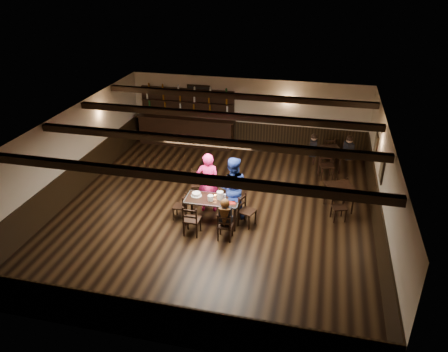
% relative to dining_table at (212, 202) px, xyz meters
% --- Properties ---
extents(ground, '(10.00, 10.00, 0.00)m').
position_rel_dining_table_xyz_m(ground, '(-0.08, 0.60, -0.66)').
color(ground, black).
rests_on(ground, ground).
extents(room_shell, '(9.02, 10.02, 2.71)m').
position_rel_dining_table_xyz_m(room_shell, '(-0.07, 0.64, 1.08)').
color(room_shell, beige).
rests_on(room_shell, ground).
extents(dining_table, '(1.51, 0.78, 0.75)m').
position_rel_dining_table_xyz_m(dining_table, '(0.00, 0.00, 0.00)').
color(dining_table, black).
rests_on(dining_table, ground).
extents(chair_near_left, '(0.43, 0.41, 0.90)m').
position_rel_dining_table_xyz_m(chair_near_left, '(-0.39, -0.76, -0.14)').
color(chair_near_left, black).
rests_on(chair_near_left, ground).
extents(chair_near_right, '(0.38, 0.36, 0.80)m').
position_rel_dining_table_xyz_m(chair_near_right, '(0.53, -0.77, -0.20)').
color(chair_near_right, black).
rests_on(chair_near_right, ground).
extents(chair_end_left, '(0.35, 0.36, 0.77)m').
position_rel_dining_table_xyz_m(chair_end_left, '(-0.89, -0.00, -0.21)').
color(chair_end_left, black).
rests_on(chair_end_left, ground).
extents(chair_end_right, '(0.52, 0.53, 0.89)m').
position_rel_dining_table_xyz_m(chair_end_right, '(0.89, 0.10, -0.14)').
color(chair_end_right, black).
rests_on(chair_end_right, ground).
extents(chair_far_pushed, '(0.50, 0.49, 0.89)m').
position_rel_dining_table_xyz_m(chair_far_pushed, '(-0.81, 1.34, -0.14)').
color(chair_far_pushed, black).
rests_on(chair_far_pushed, ground).
extents(woman_pink, '(0.72, 0.54, 1.80)m').
position_rel_dining_table_xyz_m(woman_pink, '(-0.29, 0.62, 0.24)').
color(woman_pink, '#FF2854').
rests_on(woman_pink, ground).
extents(man_blue, '(0.95, 0.77, 1.81)m').
position_rel_dining_table_xyz_m(man_blue, '(0.45, 0.49, 0.24)').
color(man_blue, navy).
rests_on(man_blue, ground).
extents(seated_person, '(0.32, 0.48, 0.77)m').
position_rel_dining_table_xyz_m(seated_person, '(0.52, -0.72, 0.14)').
color(seated_person, black).
rests_on(seated_person, ground).
extents(cake, '(0.30, 0.30, 0.09)m').
position_rel_dining_table_xyz_m(cake, '(-0.48, 0.06, 0.13)').
color(cake, white).
rests_on(cake, dining_table).
extents(plate_stack_a, '(0.16, 0.16, 0.15)m').
position_rel_dining_table_xyz_m(plate_stack_a, '(-0.03, -0.09, 0.16)').
color(plate_stack_a, white).
rests_on(plate_stack_a, dining_table).
extents(plate_stack_b, '(0.18, 0.18, 0.21)m').
position_rel_dining_table_xyz_m(plate_stack_b, '(0.20, 0.05, 0.20)').
color(plate_stack_b, white).
rests_on(plate_stack_b, dining_table).
extents(tea_light, '(0.06, 0.06, 0.06)m').
position_rel_dining_table_xyz_m(tea_light, '(0.04, 0.13, 0.11)').
color(tea_light, '#A5A8AD').
rests_on(tea_light, dining_table).
extents(salt_shaker, '(0.03, 0.03, 0.08)m').
position_rel_dining_table_xyz_m(salt_shaker, '(0.37, -0.04, 0.13)').
color(salt_shaker, silver).
rests_on(salt_shaker, dining_table).
extents(pepper_shaker, '(0.04, 0.04, 0.10)m').
position_rel_dining_table_xyz_m(pepper_shaker, '(0.46, -0.11, 0.14)').
color(pepper_shaker, '#A5A8AD').
rests_on(pepper_shaker, dining_table).
extents(drink_glass, '(0.06, 0.06, 0.10)m').
position_rel_dining_table_xyz_m(drink_glass, '(0.31, 0.15, 0.14)').
color(drink_glass, silver).
rests_on(drink_glass, dining_table).
extents(menu_red, '(0.32, 0.26, 0.00)m').
position_rel_dining_table_xyz_m(menu_red, '(0.52, -0.09, 0.09)').
color(menu_red, '#9D1511').
rests_on(menu_red, dining_table).
extents(menu_blue, '(0.35, 0.26, 0.00)m').
position_rel_dining_table_xyz_m(menu_blue, '(0.59, 0.09, 0.09)').
color(menu_blue, '#0E1949').
rests_on(menu_blue, dining_table).
extents(bar_counter, '(3.90, 0.70, 2.20)m').
position_rel_dining_table_xyz_m(bar_counter, '(-2.42, 5.32, 0.06)').
color(bar_counter, black).
rests_on(bar_counter, ground).
extents(back_table_a, '(0.96, 0.96, 0.75)m').
position_rel_dining_table_xyz_m(back_table_a, '(3.42, 1.54, -0.02)').
color(back_table_a, black).
rests_on(back_table_a, ground).
extents(back_table_b, '(1.08, 1.08, 0.75)m').
position_rel_dining_table_xyz_m(back_table_b, '(3.01, 4.23, -0.01)').
color(back_table_b, black).
rests_on(back_table_b, ground).
extents(bg_patron_left, '(0.24, 0.39, 0.79)m').
position_rel_dining_table_xyz_m(bg_patron_left, '(2.51, 4.29, 0.20)').
color(bg_patron_left, black).
rests_on(bg_patron_left, ground).
extents(bg_patron_right, '(0.35, 0.45, 0.81)m').
position_rel_dining_table_xyz_m(bg_patron_right, '(3.69, 4.29, 0.21)').
color(bg_patron_right, black).
rests_on(bg_patron_right, ground).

